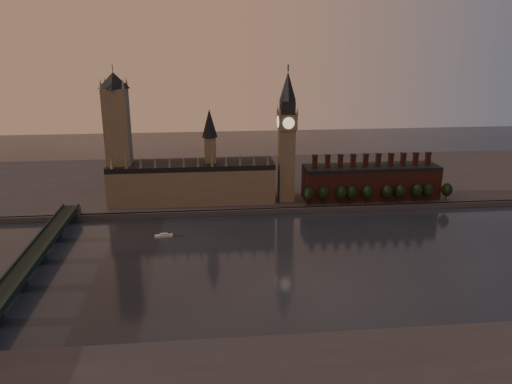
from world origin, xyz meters
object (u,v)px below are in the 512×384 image
westminster_bridge (28,265)px  big_ben (287,136)px  victoria_tower (118,135)px  river_boat (164,235)px

westminster_bridge → big_ben: bearing=34.3°
victoria_tower → westminster_bridge: 133.21m
big_ben → westminster_bridge: size_ratio=0.54×
river_boat → westminster_bridge: bearing=-148.7°
victoria_tower → big_ben: 130.12m
big_ben → victoria_tower: bearing=177.8°
victoria_tower → big_ben: bearing=-2.2°
river_boat → victoria_tower: bearing=113.8°
westminster_bridge → river_boat: 89.21m
big_ben → westminster_bridge: bearing=-145.7°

